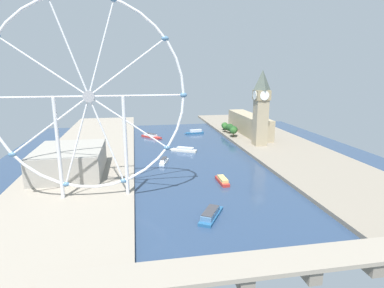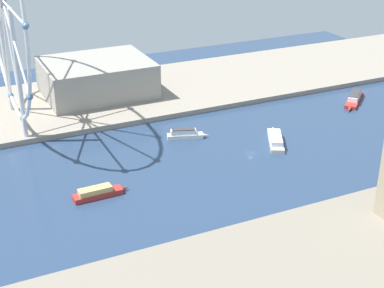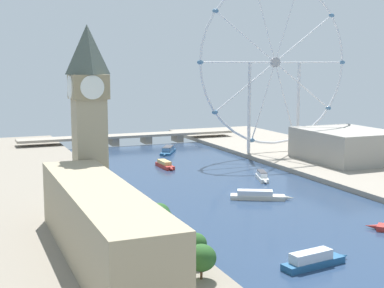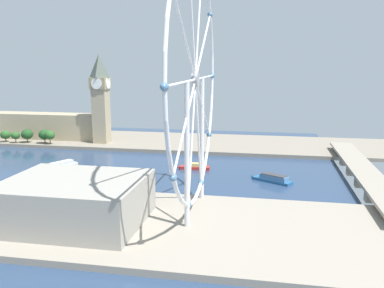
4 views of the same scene
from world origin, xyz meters
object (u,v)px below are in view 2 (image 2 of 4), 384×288
object	(u,v)px
tour_boat_4	(354,98)
tour_boat_5	(185,134)
riverside_hall	(97,77)
tour_boat_1	(276,139)
tour_boat_0	(98,193)
ferris_wheel	(2,2)

from	to	relation	value
tour_boat_4	tour_boat_5	world-z (taller)	tour_boat_5
riverside_hall	tour_boat_1	xyz separation A→B (m)	(-104.39, -64.09, -11.58)
tour_boat_0	tour_boat_5	distance (m)	72.22
tour_boat_4	tour_boat_0	bearing A→B (deg)	-27.34
tour_boat_1	tour_boat_4	world-z (taller)	tour_boat_4
ferris_wheel	tour_boat_1	distance (m)	156.28
ferris_wheel	tour_boat_1	size ratio (longest dim) A/B	4.16
tour_boat_0	tour_boat_1	world-z (taller)	tour_boat_0
ferris_wheel	tour_boat_0	bearing A→B (deg)	-169.70
tour_boat_1	tour_boat_4	bearing A→B (deg)	-40.29
tour_boat_1	tour_boat_5	xyz separation A→B (m)	(25.36, 40.23, 0.32)
tour_boat_0	tour_boat_4	size ratio (longest dim) A/B	0.86
riverside_hall	tour_boat_1	size ratio (longest dim) A/B	2.09
riverside_hall	tour_boat_0	world-z (taller)	riverside_hall
riverside_hall	tour_boat_5	distance (m)	83.31
tour_boat_1	ferris_wheel	bearing A→B (deg)	84.06
riverside_hall	tour_boat_1	distance (m)	123.04
ferris_wheel	tour_boat_5	world-z (taller)	ferris_wheel
riverside_hall	tour_boat_0	bearing A→B (deg)	163.02
riverside_hall	tour_boat_1	bearing A→B (deg)	-148.45
ferris_wheel	riverside_hall	bearing A→B (deg)	-64.11
tour_boat_0	tour_boat_1	xyz separation A→B (m)	(14.56, -100.41, -0.02)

